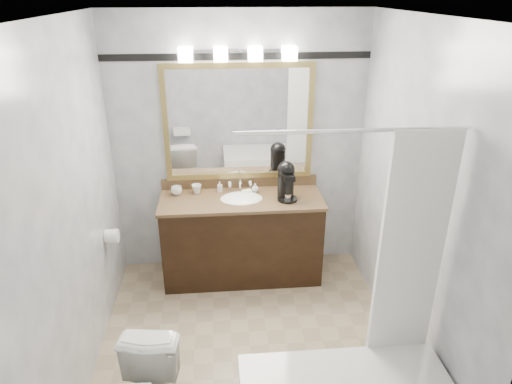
# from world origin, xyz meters

# --- Properties ---
(room) EXTENTS (2.42, 2.62, 2.52)m
(room) POSITION_xyz_m (0.00, 0.00, 1.25)
(room) COLOR #9D886A
(room) RESTS_ON ground
(vanity) EXTENTS (1.53, 0.58, 0.97)m
(vanity) POSITION_xyz_m (0.00, 1.02, 0.44)
(vanity) COLOR black
(vanity) RESTS_ON ground
(mirror) EXTENTS (1.40, 0.04, 1.10)m
(mirror) POSITION_xyz_m (0.00, 1.28, 1.50)
(mirror) COLOR #9F8848
(mirror) RESTS_ON room
(vanity_light_bar) EXTENTS (1.02, 0.14, 0.12)m
(vanity_light_bar) POSITION_xyz_m (0.00, 1.23, 2.13)
(vanity_light_bar) COLOR silver
(vanity_light_bar) RESTS_ON room
(accent_stripe) EXTENTS (2.40, 0.01, 0.06)m
(accent_stripe) POSITION_xyz_m (0.00, 1.29, 2.10)
(accent_stripe) COLOR black
(accent_stripe) RESTS_ON room
(tp_roll) EXTENTS (0.11, 0.12, 0.12)m
(tp_roll) POSITION_xyz_m (-1.14, 0.66, 0.70)
(tp_roll) COLOR white
(tp_roll) RESTS_ON room
(coffee_maker) EXTENTS (0.19, 0.23, 0.36)m
(coffee_maker) POSITION_xyz_m (0.42, 0.99, 1.03)
(coffee_maker) COLOR black
(coffee_maker) RESTS_ON vanity
(cup_left) EXTENTS (0.13, 0.13, 0.08)m
(cup_left) POSITION_xyz_m (-0.61, 1.15, 0.89)
(cup_left) COLOR white
(cup_left) RESTS_ON vanity
(cup_right) EXTENTS (0.11, 0.11, 0.09)m
(cup_right) POSITION_xyz_m (-0.42, 1.17, 0.89)
(cup_right) COLOR white
(cup_right) RESTS_ON vanity
(soap_bottle_a) EXTENTS (0.05, 0.05, 0.10)m
(soap_bottle_a) POSITION_xyz_m (-0.20, 1.19, 0.90)
(soap_bottle_a) COLOR white
(soap_bottle_a) RESTS_ON vanity
(soap_bottle_b) EXTENTS (0.07, 0.07, 0.09)m
(soap_bottle_b) POSITION_xyz_m (0.14, 1.15, 0.89)
(soap_bottle_b) COLOR white
(soap_bottle_b) RESTS_ON vanity
(soap_bar) EXTENTS (0.10, 0.08, 0.03)m
(soap_bar) POSITION_xyz_m (0.06, 1.13, 0.86)
(soap_bar) COLOR beige
(soap_bar) RESTS_ON vanity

